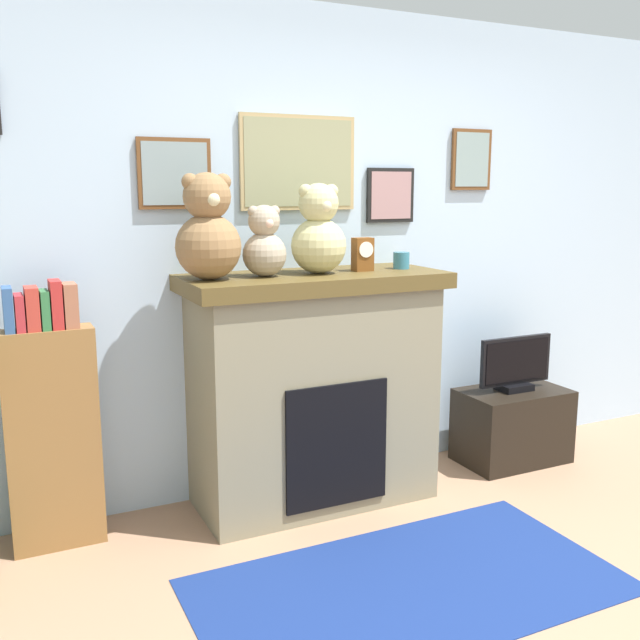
% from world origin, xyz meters
% --- Properties ---
extents(back_wall, '(5.20, 0.15, 2.60)m').
position_xyz_m(back_wall, '(-0.00, 2.00, 1.30)').
color(back_wall, silver).
rests_on(back_wall, ground_plane).
extents(fireplace, '(1.35, 0.60, 1.22)m').
position_xyz_m(fireplace, '(-0.35, 1.67, 0.62)').
color(fireplace, gray).
rests_on(fireplace, ground_plane).
extents(bookshelf, '(0.41, 0.16, 1.25)m').
position_xyz_m(bookshelf, '(-1.64, 1.74, 0.58)').
color(bookshelf, olive).
rests_on(bookshelf, ground_plane).
extents(tv_stand, '(0.65, 0.40, 0.45)m').
position_xyz_m(tv_stand, '(0.97, 1.64, 0.22)').
color(tv_stand, black).
rests_on(tv_stand, ground_plane).
extents(television, '(0.50, 0.14, 0.33)m').
position_xyz_m(television, '(0.97, 1.64, 0.60)').
color(television, black).
rests_on(television, tv_stand).
extents(area_rug, '(1.81, 0.96, 0.01)m').
position_xyz_m(area_rug, '(-0.35, 0.72, 0.00)').
color(area_rug, navy).
rests_on(area_rug, ground_plane).
extents(candle_jar, '(0.09, 0.09, 0.09)m').
position_xyz_m(candle_jar, '(0.16, 1.65, 1.27)').
color(candle_jar, teal).
rests_on(candle_jar, fireplace).
extents(mantel_clock, '(0.10, 0.08, 0.17)m').
position_xyz_m(mantel_clock, '(-0.08, 1.65, 1.31)').
color(mantel_clock, brown).
rests_on(mantel_clock, fireplace).
extents(teddy_bear_grey, '(0.31, 0.31, 0.50)m').
position_xyz_m(teddy_bear_grey, '(-0.91, 1.65, 1.45)').
color(teddy_bear_grey, olive).
rests_on(teddy_bear_grey, fireplace).
extents(teddy_bear_cream, '(0.22, 0.22, 0.35)m').
position_xyz_m(teddy_bear_cream, '(-0.63, 1.65, 1.38)').
color(teddy_bear_cream, tan).
rests_on(teddy_bear_cream, fireplace).
extents(teddy_bear_brown, '(0.28, 0.28, 0.45)m').
position_xyz_m(teddy_bear_brown, '(-0.33, 1.65, 1.43)').
color(teddy_bear_brown, '#C0BB82').
rests_on(teddy_bear_brown, fireplace).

